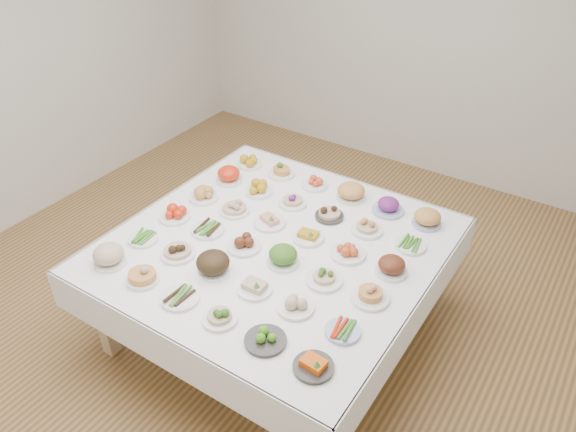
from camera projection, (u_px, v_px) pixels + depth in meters
The scene contains 38 objects.
room_envelope at pixel (267, 64), 3.30m from camera, with size 5.02×5.02×2.81m.
display_table at pixel (276, 252), 3.69m from camera, with size 2.02×2.02×0.75m.
dish_0 at pixel (109, 256), 3.44m from camera, with size 0.20×0.20×0.13m.
dish_1 at pixel (142, 274), 3.31m from camera, with size 0.19×0.19×0.12m.
dish_2 at pixel (180, 296), 3.20m from camera, with size 0.22×0.22×0.06m.
dish_3 at pixel (219, 314), 3.05m from camera, with size 0.19×0.19×0.11m.
dish_4 at pixel (265, 337), 2.93m from camera, with size 0.22×0.22×0.09m.
dish_5 at pixel (313, 365), 2.79m from camera, with size 0.21×0.21×0.08m.
dish_6 at pixel (143, 238), 3.66m from camera, with size 0.19×0.19×0.05m.
dish_7 at pixel (177, 248), 3.51m from camera, with size 0.22×0.22×0.13m.
dish_8 at pixel (213, 265), 3.38m from camera, with size 0.19×0.19×0.12m.
dish_9 at pixel (255, 287), 3.26m from camera, with size 0.20×0.20×0.08m.
dish_10 at pixel (295, 303), 3.13m from camera, with size 0.21×0.21×0.09m.
dish_11 at pixel (343, 330), 2.99m from camera, with size 0.19×0.19×0.05m.
dish_12 at pixel (174, 213), 3.86m from camera, with size 0.22×0.22×0.10m.
dish_13 at pixel (208, 229), 3.74m from camera, with size 0.22×0.22×0.06m.
dish_14 at pixel (244, 243), 3.58m from camera, with size 0.22×0.22×0.10m.
dish_15 at pixel (283, 255), 3.45m from camera, with size 0.20×0.20×0.13m.
dish_16 at pixel (324, 275), 3.31m from camera, with size 0.22×0.22×0.11m.
dish_17 at pixel (370, 293), 3.19m from camera, with size 0.22×0.22×0.11m.
dish_18 at pixel (203, 194), 4.07m from camera, with size 0.21×0.21×0.10m.
dish_19 at pixel (234, 205), 3.92m from camera, with size 0.22×0.22×0.12m.
dish_20 at pixel (270, 220), 3.81m from camera, with size 0.22×0.22×0.09m.
dish_21 at pixel (308, 235), 3.67m from camera, with size 0.21×0.21×0.08m.
dish_22 at pixel (348, 251), 3.53m from camera, with size 0.22×0.22×0.09m.
dish_23 at pixel (392, 265), 3.38m from camera, with size 0.20×0.20×0.12m.
dish_24 at pixel (229, 175), 4.26m from camera, with size 0.21×0.21×0.13m.
dish_25 at pixel (258, 188), 4.13m from camera, with size 0.20×0.20×0.10m.
dish_26 at pixel (293, 200), 4.00m from camera, with size 0.20×0.20×0.10m.
dish_27 at pixel (330, 211), 3.86m from camera, with size 0.20×0.20×0.11m.
dish_28 at pixel (367, 225), 3.73m from camera, with size 0.21×0.21×0.11m.
dish_29 at pixel (410, 245), 3.61m from camera, with size 0.20×0.20×0.05m.
dish_30 at pixel (250, 161), 4.47m from camera, with size 0.19×0.19×0.09m.
dish_31 at pixel (282, 170), 4.34m from camera, with size 0.20×0.20×0.11m.
dish_32 at pixel (315, 183), 4.21m from camera, with size 0.19×0.19×0.08m.
dish_33 at pixel (351, 191), 4.06m from camera, with size 0.22×0.22×0.13m.
dish_34 at pixel (388, 206), 3.93m from camera, with size 0.22×0.22×0.11m.
dish_35 at pixel (427, 218), 3.79m from camera, with size 0.20×0.20×0.11m.
Camera 1 is at (1.88, -2.63, 2.97)m, focal length 35.00 mm.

